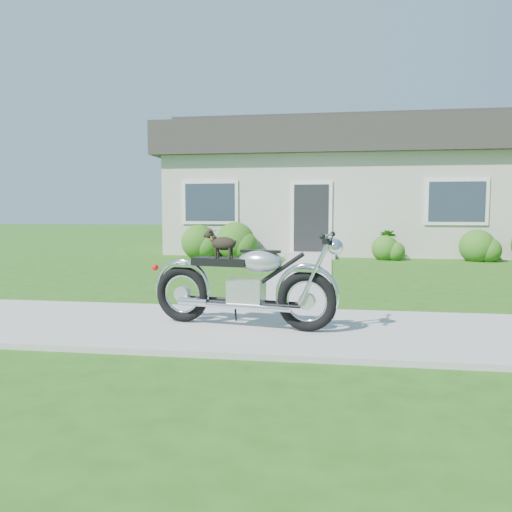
{
  "coord_description": "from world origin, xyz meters",
  "views": [
    {
      "loc": [
        -0.92,
        -5.56,
        1.36
      ],
      "look_at": [
        -1.91,
        1.0,
        0.75
      ],
      "focal_mm": 35.0,
      "sensor_mm": 36.0,
      "label": 1
    }
  ],
  "objects": [
    {
      "name": "shrub_row",
      "position": [
        -0.47,
        8.5,
        0.43
      ],
      "size": [
        10.12,
        1.11,
        1.11
      ],
      "color": "#2F6019",
      "rests_on": "ground"
    },
    {
      "name": "house",
      "position": [
        -0.0,
        11.99,
        2.16
      ],
      "size": [
        12.6,
        7.03,
        4.5
      ],
      "color": "beige",
      "rests_on": "ground"
    },
    {
      "name": "potted_plant_right",
      "position": [
        0.64,
        8.55,
        0.42
      ],
      "size": [
        0.53,
        0.53,
        0.83
      ],
      "primitive_type": "imported",
      "rotation": [
        0.0,
        0.0,
        2.99
      ],
      "color": "#34711F",
      "rests_on": "ground"
    },
    {
      "name": "sidewalk",
      "position": [
        0.0,
        0.0,
        0.02
      ],
      "size": [
        24.0,
        2.2,
        0.04
      ],
      "primitive_type": "cube",
      "color": "#9E9B93",
      "rests_on": "ground"
    },
    {
      "name": "ground",
      "position": [
        0.0,
        0.0,
        0.0
      ],
      "size": [
        80.0,
        80.0,
        0.0
      ],
      "primitive_type": "plane",
      "color": "#235114",
      "rests_on": "ground"
    },
    {
      "name": "motorcycle_with_dog",
      "position": [
        -1.86,
        -0.07,
        0.53
      ],
      "size": [
        2.21,
        0.71,
        1.09
      ],
      "rotation": [
        0.0,
        0.0,
        -0.17
      ],
      "color": "black",
      "rests_on": "sidewalk"
    },
    {
      "name": "potted_plant_left",
      "position": [
        -4.41,
        8.55,
        0.4
      ],
      "size": [
        0.9,
        0.85,
        0.79
      ],
      "primitive_type": "imported",
      "rotation": [
        0.0,
        0.0,
        2.72
      ],
      "color": "#2D5717",
      "rests_on": "ground"
    },
    {
      "name": "walkway",
      "position": [
        -1.5,
        5.0,
        0.01
      ],
      "size": [
        1.2,
        8.0,
        0.03
      ],
      "primitive_type": "cube",
      "color": "#9E9B93",
      "rests_on": "ground"
    }
  ]
}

